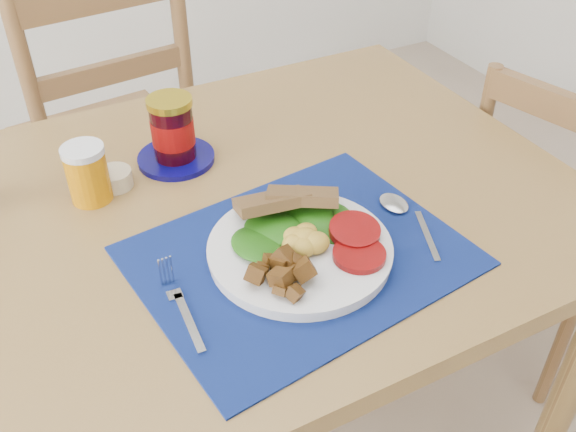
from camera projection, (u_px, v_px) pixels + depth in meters
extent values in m
cube|color=brown|center=(186.00, 226.00, 1.10)|extent=(1.40, 0.90, 0.04)
cylinder|color=brown|center=(570.00, 385.00, 1.30)|extent=(0.06, 0.06, 0.71)
cylinder|color=brown|center=(361.00, 186.00, 1.84)|extent=(0.06, 0.06, 0.71)
cube|color=brown|center=(104.00, 143.00, 1.84)|extent=(0.48, 0.46, 0.04)
cylinder|color=brown|center=(151.00, 163.00, 2.19)|extent=(0.04, 0.04, 0.43)
cylinder|color=brown|center=(39.00, 200.00, 2.02)|extent=(0.04, 0.04, 0.43)
cylinder|color=brown|center=(199.00, 217.00, 1.95)|extent=(0.04, 0.04, 0.43)
cylinder|color=brown|center=(78.00, 264.00, 1.79)|extent=(0.04, 0.04, 0.43)
cube|color=brown|center=(550.00, 232.00, 1.63)|extent=(0.45, 0.46, 0.04)
cylinder|color=brown|center=(511.00, 238.00, 1.92)|extent=(0.03, 0.03, 0.37)
cylinder|color=brown|center=(557.00, 352.00, 1.58)|extent=(0.03, 0.03, 0.37)
cylinder|color=brown|center=(450.00, 286.00, 1.76)|extent=(0.03, 0.03, 0.37)
cube|color=brown|center=(561.00, 107.00, 1.28)|extent=(0.12, 0.34, 0.43)
cube|color=black|center=(300.00, 256.00, 1.01)|extent=(0.54, 0.44, 0.00)
cylinder|color=silver|center=(300.00, 250.00, 1.00)|extent=(0.29, 0.29, 0.02)
ellipsoid|color=gold|center=(305.00, 239.00, 0.98)|extent=(0.07, 0.06, 0.03)
cylinder|color=maroon|center=(357.00, 244.00, 0.99)|extent=(0.08, 0.08, 0.01)
ellipsoid|color=#0C3807|center=(293.00, 226.00, 1.02)|extent=(0.15, 0.09, 0.01)
cube|color=brown|center=(287.00, 199.00, 1.04)|extent=(0.13, 0.10, 0.04)
cube|color=#B2B5BA|center=(189.00, 322.00, 0.89)|extent=(0.02, 0.12, 0.00)
cube|color=#B2B5BA|center=(170.00, 287.00, 0.95)|extent=(0.03, 0.06, 0.00)
cube|color=#B2B5BA|center=(427.00, 236.00, 1.04)|extent=(0.06, 0.12, 0.00)
ellipsoid|color=#B2B5BA|center=(394.00, 204.00, 1.11)|extent=(0.04, 0.06, 0.01)
cylinder|color=#C57605|center=(88.00, 175.00, 1.10)|extent=(0.07, 0.07, 0.10)
cylinder|color=#C6B591|center=(115.00, 179.00, 1.15)|extent=(0.06, 0.06, 0.03)
cylinder|color=#060554|center=(176.00, 158.00, 1.22)|extent=(0.15, 0.15, 0.01)
cylinder|color=black|center=(173.00, 131.00, 1.19)|extent=(0.08, 0.08, 0.11)
cylinder|color=maroon|center=(173.00, 131.00, 1.19)|extent=(0.08, 0.08, 0.05)
cylinder|color=#AD931C|center=(169.00, 102.00, 1.15)|extent=(0.08, 0.08, 0.01)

